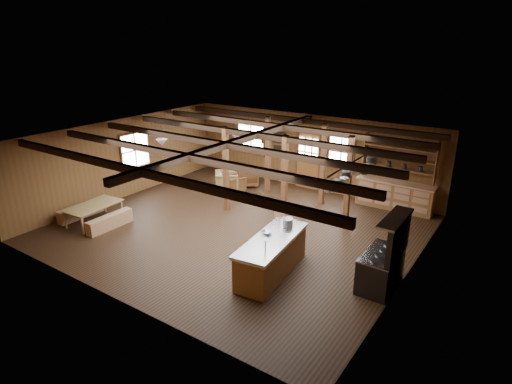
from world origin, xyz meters
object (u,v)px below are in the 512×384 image
commercial_range (383,264)px  armchair_c (227,181)px  armchair_a (248,177)px  armchair_b (235,184)px  kitchen_island (272,256)px  dining_table (95,214)px

commercial_range → armchair_c: (-6.94, 3.15, -0.21)m
armchair_a → armchair_b: 0.83m
armchair_b → armchair_c: 0.29m
armchair_a → armchair_c: (-0.28, -0.95, 0.03)m
kitchen_island → dining_table: (-6.13, -0.51, -0.19)m
armchair_c → armchair_b: bearing=-105.7°
commercial_range → dining_table: 8.68m
dining_table → armchair_a: bearing=-22.9°
commercial_range → armchair_b: 7.44m
commercial_range → armchair_a: (-6.66, 4.10, -0.24)m
commercial_range → dining_table: commercial_range is taller
armchair_b → armchair_c: bearing=49.9°
kitchen_island → commercial_range: size_ratio=1.44×
armchair_b → kitchen_island: bearing=161.1°
dining_table → armchair_a: (1.89, 5.53, 0.06)m
commercial_range → armchair_c: commercial_range is taller
kitchen_island → dining_table: bearing=178.5°
commercial_range → armchair_c: bearing=155.6°
dining_table → armchair_c: (1.61, 4.58, 0.09)m
kitchen_island → armchair_c: 6.08m
dining_table → armchair_b: armchair_b is taller
dining_table → kitchen_island: bearing=-89.3°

